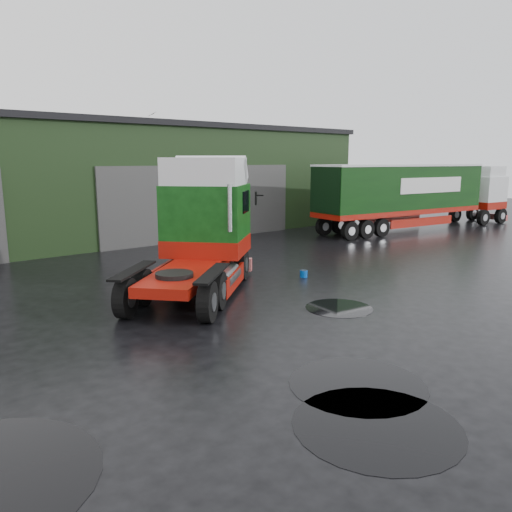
{
  "coord_description": "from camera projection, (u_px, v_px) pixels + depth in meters",
  "views": [
    {
      "loc": [
        -9.24,
        -8.66,
        4.27
      ],
      "look_at": [
        -0.66,
        1.6,
        1.7
      ],
      "focal_mm": 35.0,
      "sensor_mm": 36.0,
      "label": 1
    }
  ],
  "objects": [
    {
      "name": "ground",
      "position": [
        314.0,
        325.0,
        13.16
      ],
      "size": [
        100.0,
        100.0,
        0.0
      ],
      "primitive_type": "plane",
      "color": "black"
    },
    {
      "name": "warehouse",
      "position": [
        88.0,
        180.0,
        28.88
      ],
      "size": [
        32.4,
        12.4,
        6.3
      ],
      "color": "black",
      "rests_on": "ground"
    },
    {
      "name": "hero_tractor",
      "position": [
        191.0,
        228.0,
        15.56
      ],
      "size": [
        7.34,
        6.94,
        4.42
      ],
      "primitive_type": null,
      "rotation": [
        0.0,
        0.0,
        -0.85
      ],
      "color": "#0E430F",
      "rests_on": "ground"
    },
    {
      "name": "lorry_right",
      "position": [
        401.0,
        198.0,
        30.26
      ],
      "size": [
        15.73,
        4.71,
        4.08
      ],
      "primitive_type": null,
      "rotation": [
        0.0,
        0.0,
        -1.7
      ],
      "color": "silver",
      "rests_on": "ground"
    },
    {
      "name": "wash_bucket",
      "position": [
        304.0,
        274.0,
        18.49
      ],
      "size": [
        0.35,
        0.35,
        0.26
      ],
      "primitive_type": "cylinder",
      "rotation": [
        0.0,
        0.0,
        -0.29
      ],
      "color": "#0848B1",
      "rests_on": "ground"
    },
    {
      "name": "tree_back_b",
      "position": [
        135.0,
        167.0,
        41.34
      ],
      "size": [
        4.4,
        4.4,
        7.5
      ],
      "primitive_type": null,
      "color": "black",
      "rests_on": "ground"
    },
    {
      "name": "puddle_0",
      "position": [
        377.0,
        426.0,
        8.16
      ],
      "size": [
        2.78,
        2.78,
        0.01
      ],
      "primitive_type": "cylinder",
      "color": "black",
      "rests_on": "ground"
    },
    {
      "name": "puddle_1",
      "position": [
        339.0,
        308.0,
        14.66
      ],
      "size": [
        1.98,
        1.98,
        0.01
      ],
      "primitive_type": "cylinder",
      "color": "black",
      "rests_on": "ground"
    },
    {
      "name": "puddle_4",
      "position": [
        358.0,
        384.0,
        9.65
      ],
      "size": [
        2.66,
        2.66,
        0.01
      ],
      "primitive_type": "cylinder",
      "color": "black",
      "rests_on": "ground"
    }
  ]
}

